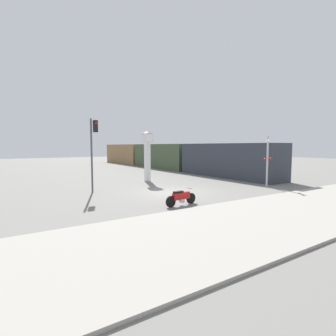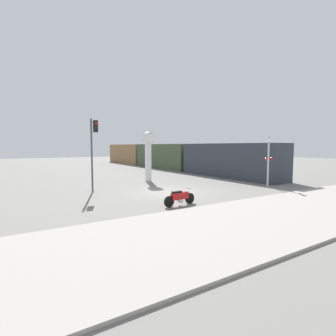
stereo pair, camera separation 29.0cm
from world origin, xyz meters
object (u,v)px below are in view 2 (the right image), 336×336
at_px(freight_train, 164,156).
at_px(clock_tower, 148,148).
at_px(motorcycle, 180,198).
at_px(railroad_crossing_signal, 268,159).
at_px(traffic_light, 93,143).

bearing_deg(freight_train, clock_tower, -127.27).
distance_m(clock_tower, freight_train, 14.17).
xyz_separation_m(motorcycle, freight_train, (11.62, 20.59, 1.27)).
relative_size(motorcycle, clock_tower, 0.45).
distance_m(motorcycle, railroad_crossing_signal, 9.60).
relative_size(motorcycle, freight_train, 0.05).
bearing_deg(freight_train, motorcycle, -119.44).
bearing_deg(railroad_crossing_signal, clock_tower, 128.71).
relative_size(motorcycle, traffic_light, 0.40).
bearing_deg(motorcycle, traffic_light, 107.03).
distance_m(motorcycle, clock_tower, 10.17).
xyz_separation_m(freight_train, railroad_crossing_signal, (-2.31, -19.03, 0.44)).
bearing_deg(clock_tower, railroad_crossing_signal, -51.29).
relative_size(clock_tower, traffic_light, 0.90).
xyz_separation_m(traffic_light, railroad_crossing_signal, (11.94, -4.86, -1.24)).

